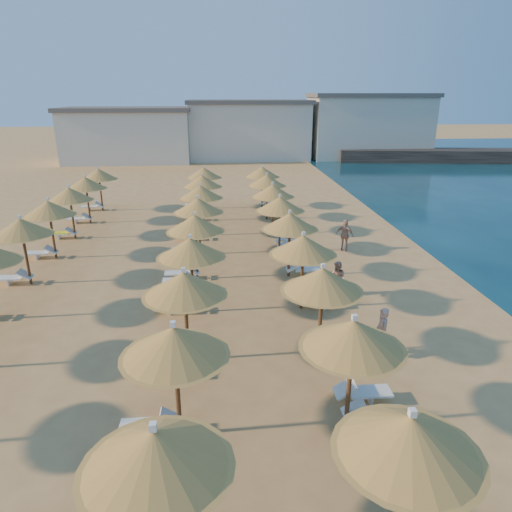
{
  "coord_description": "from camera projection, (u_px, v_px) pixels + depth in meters",
  "views": [
    {
      "loc": [
        -1.07,
        -14.98,
        8.12
      ],
      "look_at": [
        0.43,
        4.0,
        1.3
      ],
      "focal_mm": 32.0,
      "sensor_mm": 36.0,
      "label": 1
    }
  ],
  "objects": [
    {
      "name": "ground",
      "position": [
        253.0,
        326.0,
        16.87
      ],
      "size": [
        220.0,
        220.0,
        0.0
      ],
      "primitive_type": "plane",
      "color": "tan",
      "rests_on": "ground"
    },
    {
      "name": "jetty",
      "position": [
        460.0,
        156.0,
        56.85
      ],
      "size": [
        30.27,
        7.77,
        1.5
      ],
      "primitive_type": "cube",
      "rotation": [
        0.0,
        0.0,
        -0.13
      ],
      "color": "black",
      "rests_on": "ground"
    },
    {
      "name": "hotel_blocks",
      "position": [
        260.0,
        129.0,
        58.5
      ],
      "size": [
        46.32,
        10.37,
        8.1
      ],
      "color": "beige",
      "rests_on": "ground"
    },
    {
      "name": "parasol_row_east",
      "position": [
        296.0,
        233.0,
        18.97
      ],
      "size": [
        2.63,
        33.41,
        3.19
      ],
      "color": "brown",
      "rests_on": "ground"
    },
    {
      "name": "parasol_row_west",
      "position": [
        193.0,
        236.0,
        18.65
      ],
      "size": [
        2.63,
        33.41,
        3.19
      ],
      "color": "brown",
      "rests_on": "ground"
    },
    {
      "name": "parasol_row_inland",
      "position": [
        36.0,
        218.0,
        21.31
      ],
      "size": [
        2.63,
        26.57,
        3.19
      ],
      "color": "brown",
      "rests_on": "ground"
    },
    {
      "name": "loungers",
      "position": [
        194.0,
        281.0,
        19.94
      ],
      "size": [
        14.71,
        31.35,
        0.66
      ],
      "color": "white",
      "rests_on": "ground"
    },
    {
      "name": "beachgoer_a",
      "position": [
        381.0,
        333.0,
        14.61
      ],
      "size": [
        0.42,
        0.64,
        1.73
      ],
      "primitive_type": "imported",
      "rotation": [
        0.0,
        0.0,
        -1.59
      ],
      "color": "tan",
      "rests_on": "ground"
    },
    {
      "name": "beachgoer_c",
      "position": [
        344.0,
        235.0,
        24.67
      ],
      "size": [
        1.07,
        0.96,
        1.74
      ],
      "primitive_type": "imported",
      "rotation": [
        0.0,
        0.0,
        -0.65
      ],
      "color": "tan",
      "rests_on": "ground"
    },
    {
      "name": "beachgoer_b",
      "position": [
        338.0,
        279.0,
        19.09
      ],
      "size": [
        0.93,
        0.94,
        1.53
      ],
      "primitive_type": "imported",
      "rotation": [
        0.0,
        0.0,
        -0.84
      ],
      "color": "tan",
      "rests_on": "ground"
    }
  ]
}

